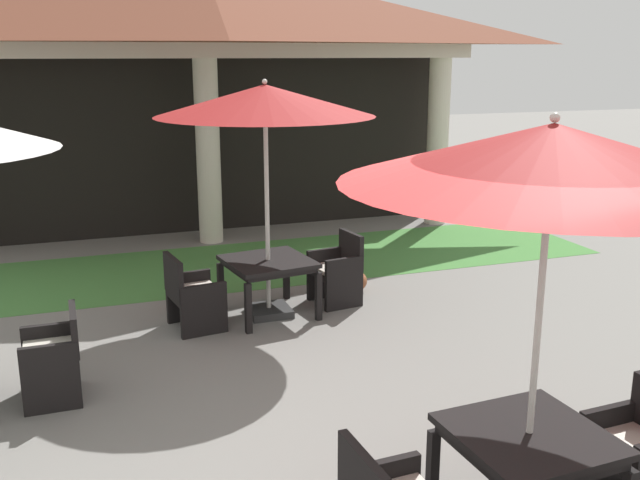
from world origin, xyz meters
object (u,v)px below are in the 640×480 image
Objects in this scene: patio_chair_near_foreground_east at (337,272)px; patio_umbrella_mid_right at (552,157)px; patio_chair_near_foreground_west at (192,296)px; patio_chair_mid_left_east at (54,357)px; patio_table_mid_right at (528,446)px; patio_umbrella_near_foreground at (265,103)px; terracotta_urn at (354,281)px; patio_chair_mid_right_east at (638,451)px; patio_table_near_foreground at (268,267)px.

patio_chair_near_foreground_east is 0.33× the size of patio_umbrella_mid_right.
patio_chair_near_foreground_west is 1.92m from patio_chair_near_foreground_east.
patio_chair_near_foreground_west reaches higher than patio_chair_mid_left_east.
patio_table_mid_right is at bearing 165.92° from patio_chair_near_foreground_east.
terracotta_urn is at bearing 20.38° from patio_umbrella_near_foreground.
patio_umbrella_mid_right is at bearing -83.98° from patio_umbrella_near_foreground.
patio_umbrella_mid_right is (0.49, -4.61, -0.04)m from patio_umbrella_near_foreground.
patio_umbrella_near_foreground is 2.37m from patio_chair_near_foreground_west.
patio_umbrella_mid_right is at bearing -137.19° from patio_chair_mid_left_east.
patio_chair_mid_right_east is at bearing -72.34° from patio_umbrella_near_foreground.
patio_table_mid_right is (0.49, -4.61, -1.91)m from patio_umbrella_near_foreground.
patio_table_near_foreground is 0.98m from patio_chair_near_foreground_east.
patio_table_near_foreground is at bearing 90.00° from patio_chair_near_foreground_east.
patio_table_near_foreground is 0.39× the size of patio_umbrella_near_foreground.
patio_table_near_foreground is 1.48m from terracotta_urn.
patio_chair_near_foreground_east is (1.90, 0.28, 0.02)m from patio_chair_near_foreground_west.
patio_chair_mid_right_east is at bearing -88.53° from terracotta_urn.
patio_chair_near_foreground_west is at bearing 25.32° from patio_chair_mid_right_east.
patio_table_near_foreground is 0.99m from patio_chair_near_foreground_west.
patio_chair_mid_left_east is 0.86× the size of patio_table_mid_right.
patio_table_mid_right is 0.36× the size of patio_umbrella_mid_right.
patio_chair_near_foreground_east reaches higher than terracotta_urn.
patio_umbrella_mid_right is (0.49, -4.61, 1.92)m from patio_table_near_foreground.
patio_umbrella_mid_right is at bearing -83.98° from patio_table_near_foreground.
patio_table_near_foreground is 0.40× the size of patio_umbrella_mid_right.
patio_chair_near_foreground_west is at bearing -48.34° from patio_chair_mid_left_east.
patio_table_mid_right is (-0.46, -4.75, 0.24)m from patio_chair_near_foreground_east.
patio_chair_near_foreground_east is 2.47× the size of terracotta_urn.
patio_chair_mid_left_east is 4.27m from terracotta_urn.
patio_chair_near_foreground_west is 0.98× the size of patio_chair_near_foreground_east.
patio_chair_near_foreground_east is 1.06× the size of patio_chair_mid_left_east.
patio_table_near_foreground is 1.25× the size of patio_chair_near_foreground_west.
patio_umbrella_near_foreground reaches higher than patio_table_mid_right.
patio_table_mid_right is 2.71× the size of terracotta_urn.
patio_chair_mid_left_east is at bearing -152.15° from terracotta_urn.
patio_umbrella_near_foreground is 2.80m from terracotta_urn.
patio_chair_near_foreground_east is at bearing 84.45° from patio_umbrella_mid_right.
patio_umbrella_mid_right is (-0.46, -4.75, 2.12)m from patio_chair_near_foreground_east.
patio_chair_near_foreground_west is at bearing -171.48° from patio_umbrella_near_foreground.
patio_umbrella_near_foreground is at bearing 96.02° from patio_table_mid_right.
patio_chair_near_foreground_west is at bearing -171.48° from patio_table_near_foreground.
patio_chair_near_foreground_east is 5.22m from patio_umbrella_mid_right.
patio_chair_mid_right_east is at bearing 20.04° from patio_chair_near_foreground_west.
patio_chair_near_foreground_west reaches higher than patio_chair_mid_right_east.
patio_chair_mid_right_east is (0.50, -4.70, -0.02)m from patio_chair_near_foreground_east.
patio_table_near_foreground is 1.22× the size of patio_chair_near_foreground_east.
patio_chair_near_foreground_west is at bearing 107.84° from patio_table_mid_right.
patio_umbrella_near_foreground is 1.02× the size of patio_umbrella_mid_right.
patio_umbrella_near_foreground is (0.00, 0.00, 1.95)m from patio_table_near_foreground.
patio_table_near_foreground is at bearing -159.62° from terracotta_urn.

